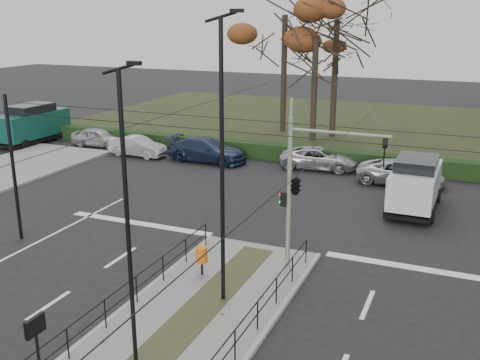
# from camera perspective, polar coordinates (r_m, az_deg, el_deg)

# --- Properties ---
(ground) EXTENTS (140.00, 140.00, 0.00)m
(ground) POSITION_cam_1_polar(r_m,az_deg,el_deg) (18.43, -3.23, -12.56)
(ground) COLOR black
(ground) RESTS_ON ground
(median_island) EXTENTS (4.40, 15.00, 0.14)m
(median_island) POSITION_cam_1_polar(r_m,az_deg,el_deg) (16.51, -7.19, -16.15)
(median_island) COLOR #625F5D
(median_island) RESTS_ON ground
(park) EXTENTS (38.00, 26.00, 0.10)m
(park) POSITION_cam_1_polar(r_m,az_deg,el_deg) (49.08, 6.90, 5.91)
(park) COLOR black
(park) RESTS_ON ground
(hedge) EXTENTS (38.00, 1.00, 1.00)m
(hedge) POSITION_cam_1_polar(r_m,az_deg,el_deg) (36.55, 1.05, 3.12)
(hedge) COLOR black
(hedge) RESTS_ON ground
(median_railing) EXTENTS (4.14, 13.24, 0.92)m
(median_railing) POSITION_cam_1_polar(r_m,az_deg,el_deg) (15.97, -7.49, -13.58)
(median_railing) COLOR black
(median_railing) RESTS_ON median_island
(catenary) EXTENTS (20.00, 34.00, 6.00)m
(catenary) POSITION_cam_1_polar(r_m,az_deg,el_deg) (18.43, -1.20, -0.94)
(catenary) COLOR black
(catenary) RESTS_ON ground
(traffic_light) EXTENTS (3.73, 2.10, 5.49)m
(traffic_light) POSITION_cam_1_polar(r_m,az_deg,el_deg) (19.54, 5.93, -0.29)
(traffic_light) COLOR gray
(traffic_light) RESTS_ON median_island
(litter_bin) EXTENTS (0.41, 0.41, 1.04)m
(litter_bin) POSITION_cam_1_polar(r_m,az_deg,el_deg) (19.76, -3.91, -7.62)
(litter_bin) COLOR black
(litter_bin) RESTS_ON median_island
(info_panel) EXTENTS (0.13, 0.58, 2.22)m
(info_panel) POSITION_cam_1_polar(r_m,az_deg,el_deg) (14.10, -20.02, -14.64)
(info_panel) COLOR black
(info_panel) RESTS_ON median_island
(streetlamp_median_near) EXTENTS (0.65, 0.13, 7.81)m
(streetlamp_median_near) POSITION_cam_1_polar(r_m,az_deg,el_deg) (13.93, -11.31, -4.12)
(streetlamp_median_near) COLOR black
(streetlamp_median_near) RESTS_ON median_island
(streetlamp_median_far) EXTENTS (0.75, 0.15, 8.95)m
(streetlamp_median_far) POSITION_cam_1_polar(r_m,az_deg,el_deg) (16.77, -1.78, 1.80)
(streetlamp_median_far) COLOR black
(streetlamp_median_far) RESTS_ON median_island
(parked_car_first) EXTENTS (3.93, 1.88, 1.30)m
(parked_car_first) POSITION_cam_1_polar(r_m,az_deg,el_deg) (40.79, -14.23, 4.23)
(parked_car_first) COLOR #AAADB2
(parked_car_first) RESTS_ON ground
(parked_car_second) EXTENTS (3.95, 1.54, 1.28)m
(parked_car_second) POSITION_cam_1_polar(r_m,az_deg,el_deg) (37.38, -10.33, 3.37)
(parked_car_second) COLOR #AAADB2
(parked_car_second) RESTS_ON ground
(parked_car_third) EXTENTS (5.20, 2.27, 1.49)m
(parked_car_third) POSITION_cam_1_polar(r_m,az_deg,el_deg) (35.46, -3.34, 3.08)
(parked_car_third) COLOR #1C2641
(parked_car_third) RESTS_ON ground
(parked_car_fourth) EXTENTS (4.82, 2.58, 1.29)m
(parked_car_fourth) POSITION_cam_1_polar(r_m,az_deg,el_deg) (34.06, 8.06, 2.20)
(parked_car_fourth) COLOR #AAADB2
(parked_car_fourth) RESTS_ON ground
(white_van) EXTENTS (2.25, 4.83, 2.53)m
(white_van) POSITION_cam_1_polar(r_m,az_deg,el_deg) (27.70, 17.36, -0.28)
(white_van) COLOR silver
(white_van) RESTS_ON ground
(green_van) EXTENTS (2.46, 5.79, 2.79)m
(green_van) POSITION_cam_1_polar(r_m,az_deg,el_deg) (43.18, -20.34, 5.43)
(green_van) COLOR #0D3D33
(green_van) RESTS_ON ground
(rust_tree) EXTENTS (8.41, 8.41, 11.61)m
(rust_tree) POSITION_cam_1_polar(r_m,az_deg,el_deg) (43.84, 4.60, 16.39)
(rust_tree) COLOR black
(rust_tree) RESTS_ON park
(bare_tree_center) EXTENTS (7.24, 7.24, 11.29)m
(bare_tree_center) POSITION_cam_1_polar(r_m,az_deg,el_deg) (42.37, 9.82, 14.93)
(bare_tree_center) COLOR black
(bare_tree_center) RESTS_ON park
(bare_tree_near) EXTENTS (5.94, 5.94, 9.85)m
(bare_tree_near) POSITION_cam_1_polar(r_m,az_deg,el_deg) (40.74, 7.72, 13.55)
(bare_tree_near) COLOR black
(bare_tree_near) RESTS_ON park
(parked_car_fifth) EXTENTS (4.73, 2.25, 1.30)m
(parked_car_fifth) POSITION_cam_1_polar(r_m,az_deg,el_deg) (31.85, 16.04, 0.73)
(parked_car_fifth) COLOR #AAADB2
(parked_car_fifth) RESTS_ON ground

